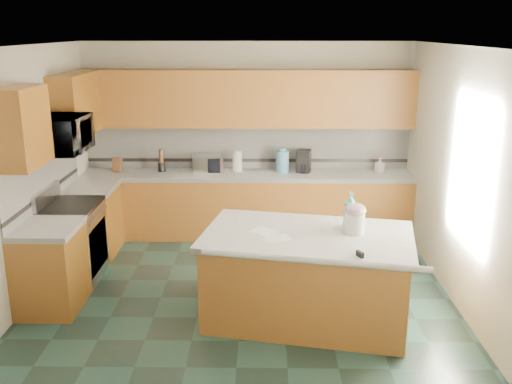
{
  "coord_description": "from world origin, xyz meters",
  "views": [
    {
      "loc": [
        0.23,
        -5.72,
        2.87
      ],
      "look_at": [
        0.15,
        0.35,
        1.12
      ],
      "focal_mm": 40.0,
      "sensor_mm": 36.0,
      "label": 1
    }
  ],
  "objects_px": {
    "island_top": "(308,237)",
    "treat_jar": "(355,223)",
    "soap_bottle_island": "(350,210)",
    "toaster_oven": "(207,164)",
    "coffee_maker": "(304,161)",
    "knife_block": "(117,165)",
    "island_base": "(307,279)"
  },
  "relations": [
    {
      "from": "knife_block",
      "to": "toaster_oven",
      "type": "distance_m",
      "value": 1.27
    },
    {
      "from": "island_base",
      "to": "knife_block",
      "type": "distance_m",
      "value": 3.57
    },
    {
      "from": "treat_jar",
      "to": "soap_bottle_island",
      "type": "height_order",
      "value": "soap_bottle_island"
    },
    {
      "from": "island_base",
      "to": "coffee_maker",
      "type": "relative_size",
      "value": 6.18
    },
    {
      "from": "island_top",
      "to": "knife_block",
      "type": "relative_size",
      "value": 9.83
    },
    {
      "from": "knife_block",
      "to": "coffee_maker",
      "type": "relative_size",
      "value": 0.66
    },
    {
      "from": "soap_bottle_island",
      "to": "knife_block",
      "type": "height_order",
      "value": "soap_bottle_island"
    },
    {
      "from": "treat_jar",
      "to": "coffee_maker",
      "type": "distance_m",
      "value": 2.51
    },
    {
      "from": "treat_jar",
      "to": "island_top",
      "type": "bearing_deg",
      "value": -156.67
    },
    {
      "from": "soap_bottle_island",
      "to": "island_top",
      "type": "bearing_deg",
      "value": -161.43
    },
    {
      "from": "treat_jar",
      "to": "toaster_oven",
      "type": "bearing_deg",
      "value": 143.9
    },
    {
      "from": "island_top",
      "to": "toaster_oven",
      "type": "distance_m",
      "value": 2.77
    },
    {
      "from": "island_top",
      "to": "treat_jar",
      "type": "height_order",
      "value": "treat_jar"
    },
    {
      "from": "toaster_oven",
      "to": "knife_block",
      "type": "bearing_deg",
      "value": 171.29
    },
    {
      "from": "island_base",
      "to": "soap_bottle_island",
      "type": "relative_size",
      "value": 5.24
    },
    {
      "from": "knife_block",
      "to": "coffee_maker",
      "type": "bearing_deg",
      "value": 8.28
    },
    {
      "from": "island_base",
      "to": "treat_jar",
      "type": "bearing_deg",
      "value": 15.01
    },
    {
      "from": "soap_bottle_island",
      "to": "toaster_oven",
      "type": "height_order",
      "value": "soap_bottle_island"
    },
    {
      "from": "toaster_oven",
      "to": "coffee_maker",
      "type": "height_order",
      "value": "coffee_maker"
    },
    {
      "from": "coffee_maker",
      "to": "treat_jar",
      "type": "bearing_deg",
      "value": -69.61
    },
    {
      "from": "toaster_oven",
      "to": "soap_bottle_island",
      "type": "bearing_deg",
      "value": -62.74
    },
    {
      "from": "island_top",
      "to": "toaster_oven",
      "type": "height_order",
      "value": "toaster_oven"
    },
    {
      "from": "treat_jar",
      "to": "coffee_maker",
      "type": "bearing_deg",
      "value": 117.07
    },
    {
      "from": "island_base",
      "to": "island_top",
      "type": "distance_m",
      "value": 0.46
    },
    {
      "from": "treat_jar",
      "to": "soap_bottle_island",
      "type": "xyz_separation_m",
      "value": [
        -0.02,
        0.16,
        0.08
      ]
    },
    {
      "from": "soap_bottle_island",
      "to": "coffee_maker",
      "type": "height_order",
      "value": "soap_bottle_island"
    },
    {
      "from": "island_base",
      "to": "island_top",
      "type": "xyz_separation_m",
      "value": [
        0.0,
        0.0,
        0.46
      ]
    },
    {
      "from": "island_top",
      "to": "soap_bottle_island",
      "type": "bearing_deg",
      "value": 34.55
    },
    {
      "from": "island_base",
      "to": "coffee_maker",
      "type": "distance_m",
      "value": 2.6
    },
    {
      "from": "island_top",
      "to": "toaster_oven",
      "type": "relative_size",
      "value": 4.89
    },
    {
      "from": "treat_jar",
      "to": "soap_bottle_island",
      "type": "relative_size",
      "value": 0.55
    },
    {
      "from": "island_base",
      "to": "toaster_oven",
      "type": "xyz_separation_m",
      "value": [
        -1.23,
        2.48,
        0.61
      ]
    }
  ]
}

